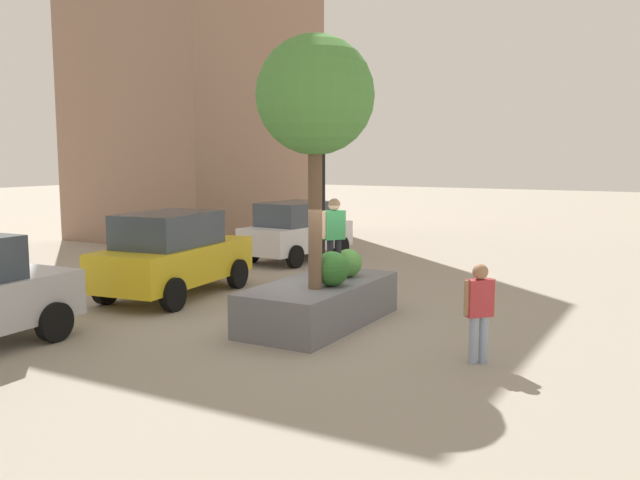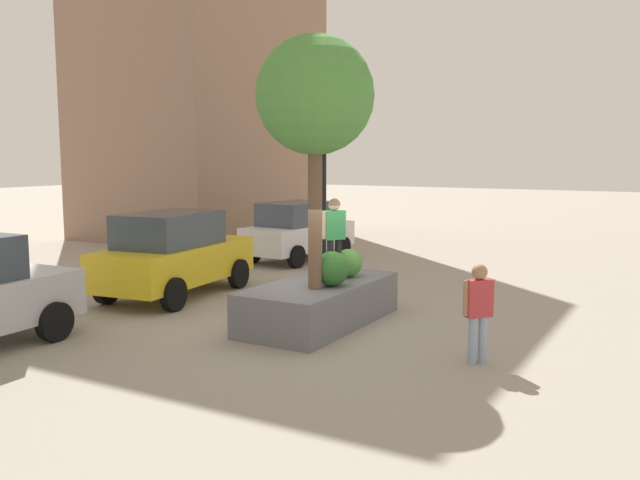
% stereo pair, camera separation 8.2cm
% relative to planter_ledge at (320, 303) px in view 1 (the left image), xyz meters
% --- Properties ---
extents(ground_plane, '(120.00, 120.00, 0.00)m').
position_rel_planter_ledge_xyz_m(ground_plane, '(-0.20, 0.13, -0.45)').
color(ground_plane, '#9E9384').
extents(planter_ledge, '(3.98, 1.85, 0.90)m').
position_rel_planter_ledge_xyz_m(planter_ledge, '(0.00, 0.00, 0.00)').
color(planter_ledge, slate).
rests_on(planter_ledge, ground).
extents(plaza_tree, '(2.33, 2.33, 4.99)m').
position_rel_planter_ledge_xyz_m(plaza_tree, '(-0.62, -0.24, 4.23)').
color(plaza_tree, brown).
rests_on(plaza_tree, planter_ledge).
extents(boxwood_shrub, '(0.72, 0.72, 0.72)m').
position_rel_planter_ledge_xyz_m(boxwood_shrub, '(-0.23, -0.41, 0.81)').
color(boxwood_shrub, '#2D6628').
rests_on(boxwood_shrub, planter_ledge).
extents(hedge_clump, '(0.62, 0.62, 0.62)m').
position_rel_planter_ledge_xyz_m(hedge_clump, '(0.86, -0.23, 0.76)').
color(hedge_clump, '#4C8C3D').
rests_on(hedge_clump, planter_ledge).
extents(skateboard, '(0.83, 0.44, 0.07)m').
position_rel_planter_ledge_xyz_m(skateboard, '(0.44, -0.10, 0.51)').
color(skateboard, '#A51E1E').
rests_on(skateboard, planter_ledge).
extents(skateboarder, '(0.49, 0.41, 1.68)m').
position_rel_planter_ledge_xyz_m(skateboarder, '(0.44, -0.10, 1.49)').
color(skateboarder, black).
rests_on(skateboarder, skateboard).
extents(taxi_cab, '(4.80, 2.58, 2.14)m').
position_rel_planter_ledge_xyz_m(taxi_cab, '(0.64, 4.62, 0.64)').
color(taxi_cab, gold).
rests_on(taxi_cab, ground).
extents(police_car, '(4.43, 2.29, 2.00)m').
position_rel_planter_ledge_xyz_m(police_car, '(7.20, 4.97, 0.57)').
color(police_car, white).
rests_on(police_car, ground).
extents(traffic_light_corner, '(0.36, 0.37, 4.45)m').
position_rel_planter_ledge_xyz_m(traffic_light_corner, '(4.62, 2.51, 2.59)').
color(traffic_light_corner, black).
rests_on(traffic_light_corner, ground).
extents(passerby_with_bag, '(0.47, 0.46, 1.73)m').
position_rel_planter_ledge_xyz_m(passerby_with_bag, '(-1.04, -3.70, 0.55)').
color(passerby_with_bag, '#8C9EB7').
rests_on(passerby_with_bag, ground).
extents(brick_midrise, '(9.63, 7.31, 19.91)m').
position_rel_planter_ledge_xyz_m(brick_midrise, '(11.80, 12.78, 9.50)').
color(brick_midrise, '#8C6B56').
rests_on(brick_midrise, ground).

